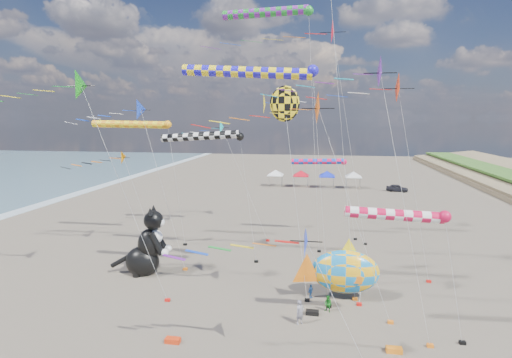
{
  "coord_description": "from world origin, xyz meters",
  "views": [
    {
      "loc": [
        2.92,
        -17.5,
        13.31
      ],
      "look_at": [
        -1.96,
        12.0,
        8.77
      ],
      "focal_mm": 28.0,
      "sensor_mm": 36.0,
      "label": 1
    }
  ],
  "objects_px": {
    "fish_inflatable": "(344,271)",
    "person_adult": "(300,312)",
    "child_green": "(328,304)",
    "parked_car": "(397,188)",
    "cat_inflatable": "(145,240)",
    "child_blue": "(311,291)"
  },
  "relations": [
    {
      "from": "fish_inflatable",
      "to": "parked_car",
      "type": "distance_m",
      "value": 48.22
    },
    {
      "from": "child_green",
      "to": "child_blue",
      "type": "relative_size",
      "value": 1.11
    },
    {
      "from": "fish_inflatable",
      "to": "parked_car",
      "type": "height_order",
      "value": "fish_inflatable"
    },
    {
      "from": "fish_inflatable",
      "to": "child_green",
      "type": "distance_m",
      "value": 3.01
    },
    {
      "from": "fish_inflatable",
      "to": "parked_car",
      "type": "xyz_separation_m",
      "value": [
        11.98,
        46.68,
        -1.46
      ]
    },
    {
      "from": "parked_car",
      "to": "fish_inflatable",
      "type": "bearing_deg",
      "value": 176.92
    },
    {
      "from": "child_green",
      "to": "child_blue",
      "type": "bearing_deg",
      "value": 156.39
    },
    {
      "from": "child_blue",
      "to": "parked_car",
      "type": "xyz_separation_m",
      "value": [
        14.39,
        46.96,
        0.14
      ]
    },
    {
      "from": "cat_inflatable",
      "to": "fish_inflatable",
      "type": "bearing_deg",
      "value": -14.66
    },
    {
      "from": "cat_inflatable",
      "to": "parked_car",
      "type": "bearing_deg",
      "value": 49.9
    },
    {
      "from": "cat_inflatable",
      "to": "parked_car",
      "type": "xyz_separation_m",
      "value": [
        28.55,
        44.59,
        -2.33
      ]
    },
    {
      "from": "fish_inflatable",
      "to": "child_green",
      "type": "height_order",
      "value": "fish_inflatable"
    },
    {
      "from": "child_green",
      "to": "parked_car",
      "type": "relative_size",
      "value": 0.3
    },
    {
      "from": "fish_inflatable",
      "to": "person_adult",
      "type": "relative_size",
      "value": 4.13
    },
    {
      "from": "child_green",
      "to": "parked_car",
      "type": "distance_m",
      "value": 50.73
    },
    {
      "from": "cat_inflatable",
      "to": "child_blue",
      "type": "bearing_deg",
      "value": -16.98
    },
    {
      "from": "fish_inflatable",
      "to": "cat_inflatable",
      "type": "bearing_deg",
      "value": 172.81
    },
    {
      "from": "child_green",
      "to": "parked_car",
      "type": "bearing_deg",
      "value": 109.71
    },
    {
      "from": "child_green",
      "to": "child_blue",
      "type": "distance_m",
      "value": 2.39
    },
    {
      "from": "cat_inflatable",
      "to": "parked_car",
      "type": "height_order",
      "value": "cat_inflatable"
    },
    {
      "from": "fish_inflatable",
      "to": "person_adult",
      "type": "bearing_deg",
      "value": -124.98
    },
    {
      "from": "person_adult",
      "to": "child_blue",
      "type": "bearing_deg",
      "value": 42.87
    }
  ]
}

